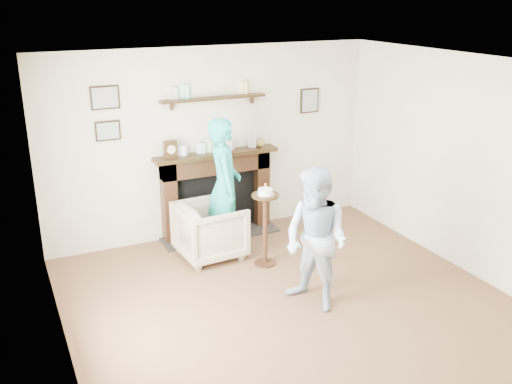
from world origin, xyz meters
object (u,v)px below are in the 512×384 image
man (314,305)px  pedestal_table (265,215)px  armchair (211,256)px  woman (226,249)px

man → pedestal_table: 1.26m
armchair → woman: woman is taller
man → pedestal_table: pedestal_table is taller
man → pedestal_table: size_ratio=1.46×
armchair → pedestal_table: (0.52, -0.48, 0.63)m
man → woman: size_ratio=0.87×
armchair → man: size_ratio=0.51×
man → woman: woman is taller
armchair → man: bearing=-164.2°
pedestal_table → man: bearing=-87.9°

